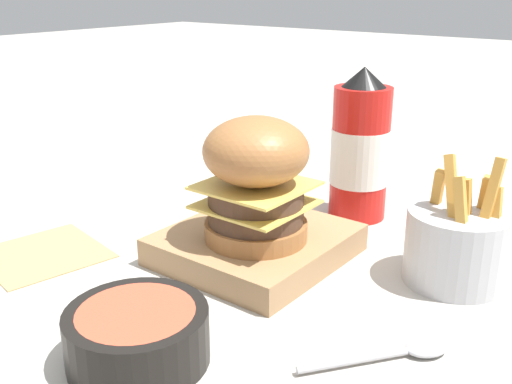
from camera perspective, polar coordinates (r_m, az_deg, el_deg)
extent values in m
plane|color=#B7B2A8|center=(0.71, -2.52, -6.75)|extent=(6.00, 6.00, 0.00)
cube|color=#A37A51|center=(0.71, 0.00, -5.01)|extent=(0.20, 0.19, 0.03)
cylinder|color=#9E6638|center=(0.69, -0.01, -3.63)|extent=(0.12, 0.12, 0.02)
cylinder|color=#4C3323|center=(0.68, -0.01, -2.05)|extent=(0.11, 0.11, 0.02)
cube|color=#EAC656|center=(0.67, -0.01, -1.17)|extent=(0.11, 0.11, 0.00)
cylinder|color=#4C3323|center=(0.67, -0.01, -0.27)|extent=(0.11, 0.11, 0.02)
cube|color=#EAC656|center=(0.67, -0.01, 0.64)|extent=(0.11, 0.11, 0.00)
ellipsoid|color=#9E6638|center=(0.66, -0.01, 3.91)|extent=(0.12, 0.12, 0.08)
cylinder|color=red|center=(0.83, 9.85, 3.63)|extent=(0.08, 0.08, 0.18)
cylinder|color=white|center=(0.83, 9.84, 3.39)|extent=(0.08, 0.08, 0.08)
cone|color=black|center=(0.80, 10.28, 10.75)|extent=(0.06, 0.06, 0.03)
cylinder|color=#B7B7BC|center=(0.69, 18.54, -4.95)|extent=(0.11, 0.11, 0.08)
cube|color=gold|center=(0.67, 21.84, -2.23)|extent=(0.02, 0.02, 0.06)
cube|color=gold|center=(0.69, 20.82, -1.15)|extent=(0.03, 0.02, 0.07)
cube|color=gold|center=(0.64, 18.96, -2.06)|extent=(0.02, 0.03, 0.08)
cube|color=gold|center=(0.66, 21.34, -0.94)|extent=(0.03, 0.02, 0.10)
cube|color=gold|center=(0.67, 19.32, -1.73)|extent=(0.01, 0.02, 0.07)
cube|color=gold|center=(0.66, 18.22, -0.73)|extent=(0.04, 0.04, 0.09)
cube|color=gold|center=(0.69, 16.79, -0.68)|extent=(0.02, 0.02, 0.07)
cylinder|color=black|center=(0.54, -11.22, -13.32)|extent=(0.12, 0.12, 0.05)
cylinder|color=#CC4C33|center=(0.53, -11.37, -11.36)|extent=(0.10, 0.10, 0.01)
cylinder|color=#B2B2B7|center=(0.54, 9.21, -15.55)|extent=(0.09, 0.07, 0.01)
ellipsoid|color=#B2B2B7|center=(0.57, 15.92, -14.04)|extent=(0.05, 0.05, 0.01)
cylinder|color=#B21E14|center=(0.95, -3.29, 0.30)|extent=(0.06, 0.06, 0.00)
cube|color=tan|center=(0.77, -19.60, -5.52)|extent=(0.16, 0.16, 0.00)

